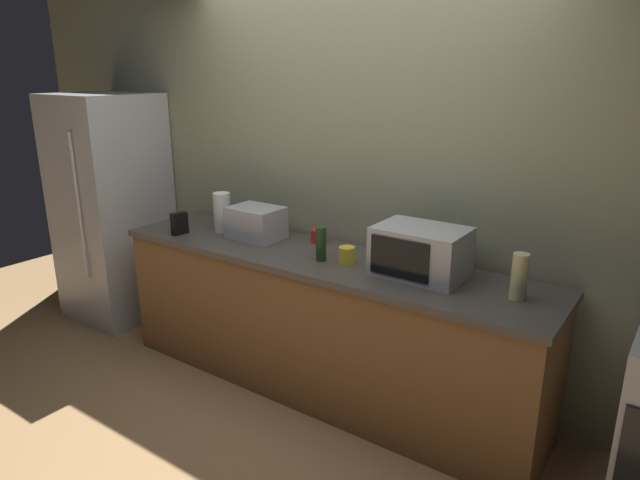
{
  "coord_description": "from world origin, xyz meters",
  "views": [
    {
      "loc": [
        1.84,
        -2.21,
        1.99
      ],
      "look_at": [
        0.0,
        0.4,
        1.0
      ],
      "focal_mm": 31.46,
      "sensor_mm": 36.0,
      "label": 1
    }
  ],
  "objects_px": {
    "cordless_phone": "(179,223)",
    "bottle_vinegar": "(519,277)",
    "bottle_wine": "(321,244)",
    "mug_red": "(318,236)",
    "refrigerator": "(112,209)",
    "toaster_oven": "(256,223)",
    "microwave": "(420,252)",
    "mug_yellow": "(347,255)",
    "paper_towel_roll": "(222,212)"
  },
  "relations": [
    {
      "from": "mug_yellow",
      "to": "bottle_wine",
      "type": "bearing_deg",
      "value": -164.5
    },
    {
      "from": "microwave",
      "to": "mug_red",
      "type": "relative_size",
      "value": 5.04
    },
    {
      "from": "paper_towel_roll",
      "to": "toaster_oven",
      "type": "bearing_deg",
      "value": 1.9
    },
    {
      "from": "toaster_oven",
      "to": "mug_red",
      "type": "relative_size",
      "value": 3.57
    },
    {
      "from": "bottle_wine",
      "to": "cordless_phone",
      "type": "bearing_deg",
      "value": -174.36
    },
    {
      "from": "paper_towel_roll",
      "to": "mug_yellow",
      "type": "xyz_separation_m",
      "value": [
        1.07,
        -0.07,
        -0.09
      ]
    },
    {
      "from": "bottle_vinegar",
      "to": "mug_red",
      "type": "bearing_deg",
      "value": 171.68
    },
    {
      "from": "bottle_wine",
      "to": "mug_red",
      "type": "height_order",
      "value": "bottle_wine"
    },
    {
      "from": "microwave",
      "to": "mug_yellow",
      "type": "relative_size",
      "value": 4.83
    },
    {
      "from": "refrigerator",
      "to": "paper_towel_roll",
      "type": "distance_m",
      "value": 1.2
    },
    {
      "from": "bottle_vinegar",
      "to": "mug_yellow",
      "type": "bearing_deg",
      "value": -177.44
    },
    {
      "from": "bottle_wine",
      "to": "mug_yellow",
      "type": "relative_size",
      "value": 2.03
    },
    {
      "from": "bottle_vinegar",
      "to": "microwave",
      "type": "bearing_deg",
      "value": 177.24
    },
    {
      "from": "cordless_phone",
      "to": "mug_yellow",
      "type": "relative_size",
      "value": 1.51
    },
    {
      "from": "refrigerator",
      "to": "paper_towel_roll",
      "type": "bearing_deg",
      "value": 2.42
    },
    {
      "from": "toaster_oven",
      "to": "bottle_vinegar",
      "type": "relative_size",
      "value": 1.46
    },
    {
      "from": "paper_towel_roll",
      "to": "mug_red",
      "type": "height_order",
      "value": "paper_towel_roll"
    },
    {
      "from": "paper_towel_roll",
      "to": "mug_red",
      "type": "xyz_separation_m",
      "value": [
        0.69,
        0.17,
        -0.09
      ]
    },
    {
      "from": "toaster_oven",
      "to": "cordless_phone",
      "type": "relative_size",
      "value": 2.27
    },
    {
      "from": "toaster_oven",
      "to": "bottle_wine",
      "type": "xyz_separation_m",
      "value": [
        0.61,
        -0.12,
        -0.0
      ]
    },
    {
      "from": "microwave",
      "to": "toaster_oven",
      "type": "xyz_separation_m",
      "value": [
        -1.19,
        0.01,
        -0.03
      ]
    },
    {
      "from": "toaster_oven",
      "to": "bottle_vinegar",
      "type": "height_order",
      "value": "bottle_vinegar"
    },
    {
      "from": "microwave",
      "to": "bottle_vinegar",
      "type": "distance_m",
      "value": 0.54
    },
    {
      "from": "bottle_vinegar",
      "to": "toaster_oven",
      "type": "bearing_deg",
      "value": 178.74
    },
    {
      "from": "bottle_vinegar",
      "to": "mug_red",
      "type": "height_order",
      "value": "bottle_vinegar"
    },
    {
      "from": "refrigerator",
      "to": "toaster_oven",
      "type": "bearing_deg",
      "value": 2.32
    },
    {
      "from": "bottle_vinegar",
      "to": "bottle_wine",
      "type": "relative_size",
      "value": 1.15
    },
    {
      "from": "paper_towel_roll",
      "to": "bottle_vinegar",
      "type": "distance_m",
      "value": 2.03
    },
    {
      "from": "refrigerator",
      "to": "bottle_vinegar",
      "type": "distance_m",
      "value": 3.22
    },
    {
      "from": "toaster_oven",
      "to": "cordless_phone",
      "type": "height_order",
      "value": "toaster_oven"
    },
    {
      "from": "bottle_wine",
      "to": "mug_red",
      "type": "bearing_deg",
      "value": 128.19
    },
    {
      "from": "mug_yellow",
      "to": "microwave",
      "type": "bearing_deg",
      "value": 9.19
    },
    {
      "from": "bottle_vinegar",
      "to": "mug_red",
      "type": "distance_m",
      "value": 1.35
    },
    {
      "from": "paper_towel_roll",
      "to": "mug_yellow",
      "type": "height_order",
      "value": "paper_towel_roll"
    },
    {
      "from": "cordless_phone",
      "to": "bottle_vinegar",
      "type": "height_order",
      "value": "bottle_vinegar"
    },
    {
      "from": "bottle_wine",
      "to": "mug_red",
      "type": "relative_size",
      "value": 2.12
    },
    {
      "from": "toaster_oven",
      "to": "paper_towel_roll",
      "type": "xyz_separation_m",
      "value": [
        -0.3,
        -0.01,
        0.03
      ]
    },
    {
      "from": "refrigerator",
      "to": "toaster_oven",
      "type": "height_order",
      "value": "refrigerator"
    },
    {
      "from": "paper_towel_roll",
      "to": "bottle_vinegar",
      "type": "xyz_separation_m",
      "value": [
        2.03,
        -0.03,
        -0.02
      ]
    },
    {
      "from": "toaster_oven",
      "to": "refrigerator",
      "type": "bearing_deg",
      "value": -177.68
    },
    {
      "from": "refrigerator",
      "to": "microwave",
      "type": "xyz_separation_m",
      "value": [
        2.68,
        0.05,
        0.13
      ]
    },
    {
      "from": "microwave",
      "to": "paper_towel_roll",
      "type": "height_order",
      "value": "same"
    },
    {
      "from": "paper_towel_roll",
      "to": "bottle_wine",
      "type": "height_order",
      "value": "paper_towel_roll"
    },
    {
      "from": "bottle_vinegar",
      "to": "mug_red",
      "type": "xyz_separation_m",
      "value": [
        -1.34,
        0.2,
        -0.07
      ]
    },
    {
      "from": "paper_towel_roll",
      "to": "mug_yellow",
      "type": "relative_size",
      "value": 2.71
    },
    {
      "from": "refrigerator",
      "to": "bottle_wine",
      "type": "bearing_deg",
      "value": -1.72
    },
    {
      "from": "microwave",
      "to": "bottle_wine",
      "type": "distance_m",
      "value": 0.59
    },
    {
      "from": "cordless_phone",
      "to": "mug_red",
      "type": "relative_size",
      "value": 1.58
    },
    {
      "from": "cordless_phone",
      "to": "bottle_wine",
      "type": "relative_size",
      "value": 0.74
    },
    {
      "from": "bottle_wine",
      "to": "toaster_oven",
      "type": "bearing_deg",
      "value": 168.59
    }
  ]
}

